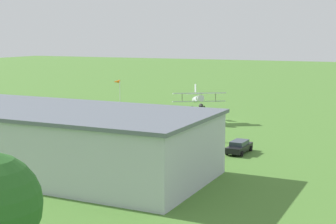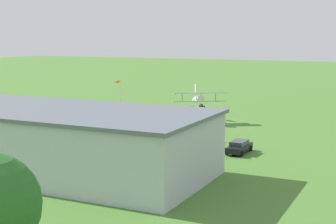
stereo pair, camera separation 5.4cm
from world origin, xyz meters
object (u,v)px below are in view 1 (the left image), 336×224
Objects in this scene: car_yellow at (35,130)px; person_walking_on_apron at (114,126)px; person_near_hangar_door at (215,135)px; person_beside_truck at (78,127)px; car_black at (239,146)px; person_by_parked_cars at (105,126)px; car_red at (6,124)px; person_at_fence_line at (52,125)px; biplane at (198,99)px; hangar at (56,140)px; windsock at (117,84)px.

person_walking_on_apron is at bearing -139.79° from car_yellow.
car_yellow is at bearing 16.81° from person_near_hangar_door.
person_beside_truck reaches higher than person_near_hangar_door.
car_black is 2.94× the size of person_by_parked_cars.
person_at_fence_line is (-6.22, -2.58, -0.08)m from car_red.
biplane reaches higher than person_beside_truck.
person_beside_truck is (24.50, -2.91, 0.06)m from car_black.
car_yellow is 10.82m from person_walking_on_apron.
person_at_fence_line is 9.51m from person_walking_on_apron.
person_at_fence_line is 0.94× the size of person_by_parked_cars.
person_walking_on_apron is (-15.52, -4.57, 0.06)m from car_red.
person_beside_truck is (-4.66, -0.01, 0.09)m from person_at_fence_line.
hangar is at bearing 108.98° from person_by_parked_cars.
person_by_parked_cars is (-7.67, -2.24, 0.05)m from person_at_fence_line.
person_walking_on_apron is 1.09× the size of person_by_parked_cars.
person_walking_on_apron is 0.32× the size of windsock.
hangar is 19.33m from car_yellow.
biplane is 15.85m from person_walking_on_apron.
person_near_hangar_door is 33.30m from windsock.
person_walking_on_apron is 1.08× the size of person_near_hangar_door.
windsock is at bearing -37.29° from person_near_hangar_door.
windsock is at bearing -73.33° from person_beside_truck.
person_beside_truck is 1.03× the size of person_near_hangar_door.
person_at_fence_line is 24.44m from person_near_hangar_door.
biplane is at bearing -136.59° from person_at_fence_line.
person_near_hangar_door is (-19.69, -2.04, -0.03)m from person_beside_truck.
hangar is 19.58× the size of person_by_parked_cars.
person_walking_on_apron reaches higher than car_red.
windsock is at bearing -64.14° from person_by_parked_cars.
biplane is 15.98m from person_near_hangar_door.
car_red is at bearing 8.61° from person_near_hangar_door.
hangar is 7.32× the size of car_red.
hangar is at bearing 112.44° from windsock.
biplane is 26.12m from car_yellow.
person_beside_truck is (10.10, -18.40, -2.38)m from hangar.
car_black is at bearing 134.17° from person_near_hangar_door.
car_yellow is 2.89× the size of person_at_fence_line.
hangar is at bearing 143.01° from car_red.
car_black is at bearing 141.24° from windsock.
car_red is 2.67× the size of person_by_parked_cars.
car_black is 22.10m from person_by_parked_cars.
biplane is at bearing -141.29° from car_red.
car_yellow is 2.48× the size of person_walking_on_apron.
car_red is 2.85× the size of person_at_fence_line.
windsock is (31.11, -24.98, 4.03)m from car_black.
car_black is at bearing 174.33° from person_at_fence_line.
person_walking_on_apron reaches higher than person_beside_truck.
person_by_parked_cars is at bearing -71.02° from hangar.
person_at_fence_line is at bearing -51.23° from hangar.
hangar is at bearing 86.84° from biplane.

